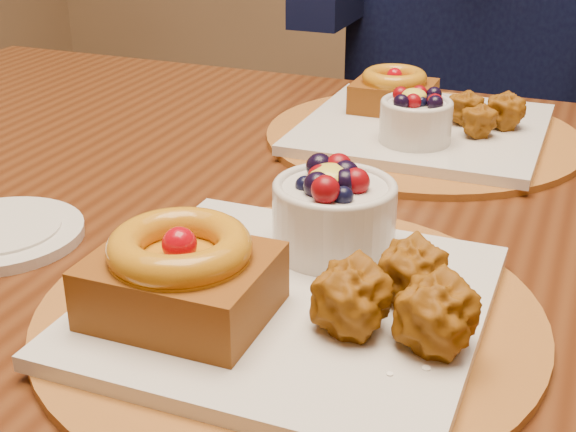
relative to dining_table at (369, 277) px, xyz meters
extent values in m
cube|color=#3C1A0A|center=(0.00, 0.00, 0.06)|extent=(1.60, 0.90, 0.04)
cylinder|color=#3C1A0A|center=(-0.72, 0.37, -0.32)|extent=(0.06, 0.06, 0.71)
cylinder|color=brown|center=(0.00, -0.22, 0.08)|extent=(0.38, 0.38, 0.01)
cube|color=silver|center=(0.00, -0.22, 0.09)|extent=(0.28, 0.28, 0.01)
cube|color=#4D2707|center=(-0.06, -0.27, 0.12)|extent=(0.12, 0.10, 0.04)
torus|color=#965509|center=(-0.06, -0.27, 0.15)|extent=(0.10, 0.10, 0.02)
sphere|color=#9A020D|center=(-0.06, -0.27, 0.15)|extent=(0.02, 0.02, 0.02)
sphere|color=#914E0A|center=(0.08, -0.19, 0.12)|extent=(0.05, 0.05, 0.05)
sphere|color=#914E0A|center=(0.05, -0.25, 0.12)|extent=(0.05, 0.05, 0.05)
sphere|color=#914E0A|center=(0.11, -0.25, 0.12)|extent=(0.05, 0.05, 0.05)
cylinder|color=silver|center=(0.01, -0.14, 0.13)|extent=(0.10, 0.10, 0.06)
torus|color=silver|center=(0.01, -0.14, 0.15)|extent=(0.10, 0.10, 0.01)
ellipsoid|color=yellow|center=(0.00, -0.14, 0.16)|extent=(0.04, 0.04, 0.02)
cylinder|color=brown|center=(0.00, 0.22, 0.08)|extent=(0.38, 0.38, 0.01)
cube|color=silver|center=(0.00, 0.22, 0.09)|extent=(0.28, 0.28, 0.01)
cube|color=#4D2707|center=(-0.05, 0.26, 0.12)|extent=(0.10, 0.08, 0.04)
torus|color=#965509|center=(-0.05, 0.26, 0.14)|extent=(0.08, 0.08, 0.02)
sphere|color=#9A020D|center=(-0.05, 0.26, 0.14)|extent=(0.02, 0.02, 0.02)
sphere|color=#914E0A|center=(0.07, 0.20, 0.12)|extent=(0.04, 0.04, 0.04)
sphere|color=#914E0A|center=(0.04, 0.24, 0.12)|extent=(0.04, 0.04, 0.04)
sphere|color=#914E0A|center=(0.09, 0.24, 0.12)|extent=(0.04, 0.04, 0.04)
cylinder|color=silver|center=(0.00, 0.15, 0.12)|extent=(0.08, 0.08, 0.04)
torus|color=silver|center=(0.00, 0.15, 0.14)|extent=(0.08, 0.08, 0.01)
ellipsoid|color=yellow|center=(0.00, 0.15, 0.15)|extent=(0.03, 0.03, 0.02)
cube|color=black|center=(-0.05, 0.90, -0.27)|extent=(0.47, 0.47, 0.04)
cylinder|color=black|center=(-0.18, 0.69, -0.48)|extent=(0.03, 0.03, 0.39)
cylinder|color=black|center=(0.16, 0.77, -0.48)|extent=(0.03, 0.03, 0.39)
cylinder|color=black|center=(-0.25, 1.03, -0.48)|extent=(0.03, 0.03, 0.39)
cylinder|color=black|center=(0.09, 1.10, -0.48)|extent=(0.03, 0.03, 0.39)
cube|color=black|center=(-0.08, 1.08, -0.06)|extent=(0.40, 0.11, 0.42)
camera|label=1|loc=(0.19, -0.70, 0.40)|focal=50.00mm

